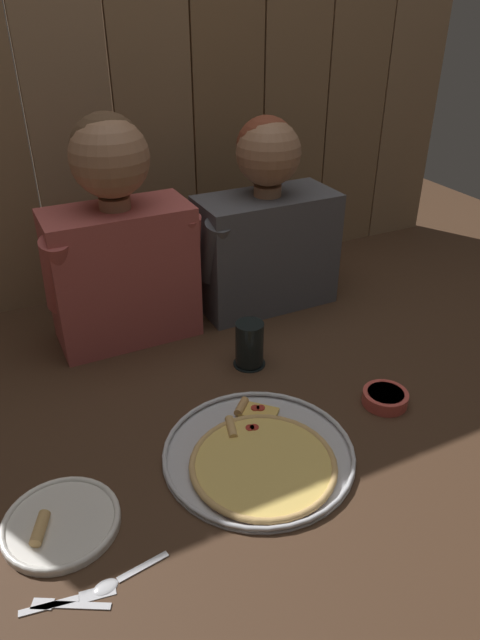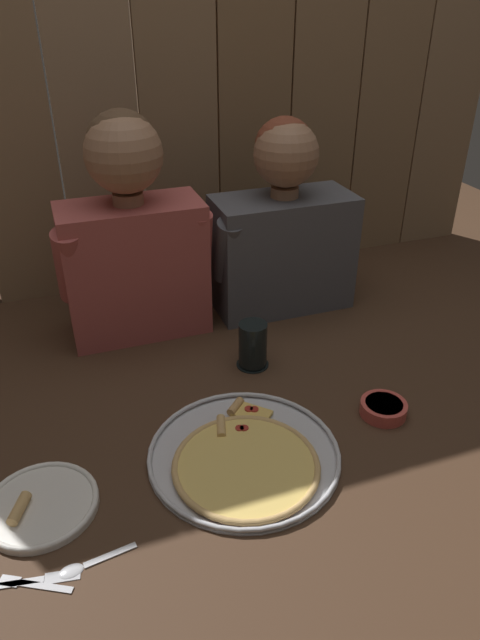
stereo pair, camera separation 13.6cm
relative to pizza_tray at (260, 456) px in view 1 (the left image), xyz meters
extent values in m
plane|color=#422B1C|center=(0.12, 0.17, -0.01)|extent=(3.20, 3.20, 0.00)
cylinder|color=silver|center=(0.00, 0.01, -0.01)|extent=(0.41, 0.41, 0.01)
torus|color=silver|center=(0.00, 0.01, 0.00)|extent=(0.41, 0.41, 0.01)
cylinder|color=#B23823|center=(-0.01, -0.02, 0.00)|extent=(0.30, 0.30, 0.00)
cylinder|color=#EFC660|center=(-0.01, -0.02, 0.00)|extent=(0.29, 0.29, 0.01)
torus|color=tan|center=(-0.01, -0.02, 0.00)|extent=(0.31, 0.31, 0.01)
cube|color=#F4D170|center=(0.03, 0.09, 0.00)|extent=(0.11, 0.09, 0.01)
cylinder|color=tan|center=(-0.02, 0.10, 0.01)|extent=(0.04, 0.07, 0.02)
cylinder|color=#A3281E|center=(0.02, 0.08, 0.01)|extent=(0.02, 0.02, 0.00)
cylinder|color=#A3281E|center=(0.03, 0.08, 0.01)|extent=(0.02, 0.02, 0.00)
cube|color=#EABC56|center=(0.06, 0.13, 0.00)|extent=(0.10, 0.10, 0.01)
cylinder|color=tan|center=(0.03, 0.16, 0.01)|extent=(0.05, 0.05, 0.02)
cylinder|color=#A3281E|center=(0.07, 0.13, 0.01)|extent=(0.02, 0.02, 0.00)
cylinder|color=#A3281E|center=(0.06, 0.14, 0.01)|extent=(0.02, 0.02, 0.00)
cylinder|color=white|center=(-0.41, 0.01, 0.00)|extent=(0.22, 0.22, 0.01)
torus|color=white|center=(-0.41, 0.01, 0.00)|extent=(0.22, 0.22, 0.01)
cylinder|color=tan|center=(-0.45, 0.00, 0.01)|extent=(0.05, 0.07, 0.02)
cylinder|color=black|center=(0.14, 0.33, -0.01)|extent=(0.09, 0.09, 0.01)
cylinder|color=black|center=(0.14, 0.33, 0.06)|extent=(0.07, 0.07, 0.12)
cylinder|color=#CC4C42|center=(0.36, 0.04, 0.01)|extent=(0.11, 0.11, 0.03)
cylinder|color=#B23823|center=(0.36, 0.04, 0.01)|extent=(0.09, 0.09, 0.02)
cube|color=silver|center=(-0.41, -0.16, -0.01)|extent=(0.09, 0.06, 0.01)
cube|color=silver|center=(-0.47, -0.13, -0.01)|extent=(0.04, 0.03, 0.01)
cube|color=silver|center=(-0.46, -0.14, -0.01)|extent=(0.10, 0.03, 0.01)
cube|color=silver|center=(-0.39, -0.15, -0.01)|extent=(0.06, 0.03, 0.00)
cube|color=silver|center=(-0.30, -0.14, -0.01)|extent=(0.10, 0.03, 0.01)
ellipsoid|color=silver|center=(-0.37, -0.15, -0.01)|extent=(0.05, 0.04, 0.01)
cube|color=#AD4C47|center=(-0.10, 0.61, 0.18)|extent=(0.38, 0.19, 0.38)
cylinder|color=#9E7051|center=(-0.10, 0.61, 0.38)|extent=(0.08, 0.08, 0.03)
sphere|color=#9E7051|center=(-0.10, 0.61, 0.50)|extent=(0.20, 0.20, 0.20)
sphere|color=brown|center=(-0.10, 0.63, 0.51)|extent=(0.18, 0.18, 0.18)
cylinder|color=#AD4C47|center=(-0.27, 0.57, 0.24)|extent=(0.08, 0.13, 0.22)
cylinder|color=#AD4C47|center=(0.07, 0.57, 0.24)|extent=(0.08, 0.11, 0.22)
cube|color=#4C4C51|center=(0.34, 0.61, 0.16)|extent=(0.41, 0.20, 0.35)
cylinder|color=#9E7051|center=(0.34, 0.61, 0.35)|extent=(0.08, 0.08, 0.03)
sphere|color=#9E7051|center=(0.34, 0.61, 0.46)|extent=(0.18, 0.18, 0.18)
sphere|color=brown|center=(0.34, 0.63, 0.47)|extent=(0.17, 0.17, 0.17)
cylinder|color=#4C4C51|center=(0.16, 0.57, 0.22)|extent=(0.08, 0.13, 0.21)
cylinder|color=#4C4C51|center=(0.53, 0.57, 0.22)|extent=(0.08, 0.11, 0.20)
cube|color=#8E6F51|center=(-0.12, 0.93, 0.63)|extent=(0.24, 0.03, 1.27)
cube|color=#836446|center=(0.12, 0.93, 0.63)|extent=(0.24, 0.03, 1.27)
cube|color=brown|center=(0.37, 0.93, 0.63)|extent=(0.24, 0.03, 1.27)
cube|color=brown|center=(0.61, 0.93, 0.63)|extent=(0.24, 0.03, 1.27)
cube|color=brown|center=(0.85, 0.93, 0.63)|extent=(0.24, 0.03, 1.27)
cube|color=#87684A|center=(1.10, 0.93, 0.63)|extent=(0.24, 0.03, 1.27)
camera|label=1|loc=(-0.43, -0.78, 0.86)|focal=32.05mm
camera|label=2|loc=(-0.31, -0.83, 0.86)|focal=32.05mm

